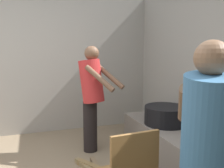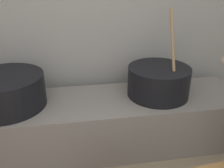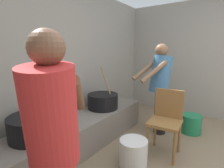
{
  "view_description": "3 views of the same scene",
  "coord_description": "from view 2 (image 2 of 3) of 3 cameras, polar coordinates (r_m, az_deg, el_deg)",
  "views": [
    {
      "loc": [
        2.05,
        0.2,
        1.45
      ],
      "look_at": [
        -0.42,
        1.05,
        1.09
      ],
      "focal_mm": 38.79,
      "sensor_mm": 36.0,
      "label": 1
    },
    {
      "loc": [
        -0.24,
        0.19,
        1.38
      ],
      "look_at": [
        -0.04,
        1.45,
        0.8
      ],
      "focal_mm": 38.98,
      "sensor_mm": 36.0,
      "label": 2
    },
    {
      "loc": [
        -1.77,
        0.2,
        1.39
      ],
      "look_at": [
        -0.17,
        1.33,
        1.02
      ],
      "focal_mm": 27.7,
      "sensor_mm": 36.0,
      "label": 3
    }
  ],
  "objects": [
    {
      "name": "cooking_pot_main",
      "position": [
        2.05,
        10.85,
        0.67
      ],
      "size": [
        0.51,
        0.51,
        0.7
      ],
      "color": "black",
      "rests_on": "hearth_ledge"
    },
    {
      "name": "hearth_ledge",
      "position": [
        2.09,
        -5.8,
        -9.25
      ],
      "size": [
        2.68,
        0.6,
        0.44
      ],
      "primitive_type": "cube",
      "color": "slate",
      "rests_on": "ground_plane"
    },
    {
      "name": "cooking_pot_secondary",
      "position": [
        2.01,
        -23.7,
        -1.57
      ],
      "size": [
        0.59,
        0.59,
        0.25
      ],
      "color": "black",
      "rests_on": "hearth_ledge"
    }
  ]
}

